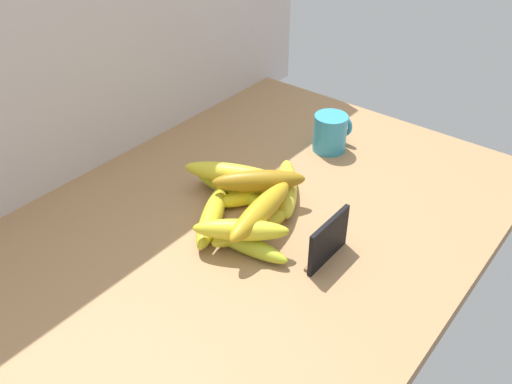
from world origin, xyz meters
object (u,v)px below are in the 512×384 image
at_px(banana_3, 246,245).
at_px(banana_9, 259,181).
at_px(banana_7, 236,175).
at_px(banana_2, 237,192).
at_px(banana_1, 251,228).
at_px(banana_8, 261,211).
at_px(banana_5, 254,194).
at_px(banana_4, 287,188).
at_px(banana_6, 241,230).
at_px(chalkboard_sign, 328,241).
at_px(coffee_mug, 331,132).
at_px(banana_0, 212,216).

height_order(banana_3, banana_9, banana_9).
bearing_deg(banana_3, banana_7, 46.46).
height_order(banana_2, banana_9, banana_9).
distance_m(banana_1, banana_7, 0.13).
bearing_deg(banana_8, banana_9, 40.45).
distance_m(banana_1, banana_5, 0.11).
relative_size(banana_4, banana_6, 1.17).
relative_size(chalkboard_sign, banana_3, 0.67).
height_order(banana_2, banana_7, banana_7).
distance_m(banana_1, banana_2, 0.12).
relative_size(chalkboard_sign, coffee_mug, 1.24).
relative_size(banana_3, banana_4, 0.85).
bearing_deg(banana_8, chalkboard_sign, -78.53).
height_order(banana_2, banana_6, banana_6).
bearing_deg(chalkboard_sign, banana_0, 103.18).
bearing_deg(banana_8, banana_1, 125.36).
relative_size(coffee_mug, banana_3, 0.54).
height_order(banana_0, banana_9, banana_9).
xyz_separation_m(banana_5, banana_8, (-0.08, -0.08, 0.04)).
height_order(chalkboard_sign, banana_4, chalkboard_sign).
bearing_deg(banana_7, banana_8, -120.33).
bearing_deg(banana_2, banana_0, -170.18).
distance_m(banana_1, banana_4, 0.14).
height_order(banana_8, banana_9, banana_8).
relative_size(banana_3, banana_6, 1.00).
distance_m(banana_3, banana_9, 0.14).
bearing_deg(banana_5, coffee_mug, -1.58).
bearing_deg(banana_0, banana_8, -74.60).
relative_size(coffee_mug, banana_5, 0.57).
bearing_deg(banana_8, banana_5, 44.56).
bearing_deg(banana_6, banana_8, -0.44).
relative_size(banana_5, banana_7, 0.75).
bearing_deg(banana_4, banana_2, 132.33).
relative_size(banana_7, banana_8, 1.09).
relative_size(banana_5, banana_6, 0.95).
bearing_deg(banana_5, banana_0, 170.79).
bearing_deg(banana_3, banana_1, 28.41).
distance_m(banana_0, banana_6, 0.10).
bearing_deg(coffee_mug, banana_3, -169.09).
xyz_separation_m(chalkboard_sign, banana_0, (-0.05, 0.22, -0.02)).
xyz_separation_m(chalkboard_sign, banana_2, (0.04, 0.23, -0.02)).
xyz_separation_m(banana_3, banana_5, (0.12, 0.08, 0.00)).
bearing_deg(banana_4, banana_7, 128.58).
bearing_deg(banana_2, banana_5, -65.03).
bearing_deg(chalkboard_sign, banana_3, 121.13).
bearing_deg(banana_9, banana_1, -150.27).
height_order(banana_6, banana_9, banana_9).
relative_size(banana_4, banana_9, 1.09).
bearing_deg(banana_2, banana_4, -47.67).
distance_m(chalkboard_sign, banana_0, 0.22).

